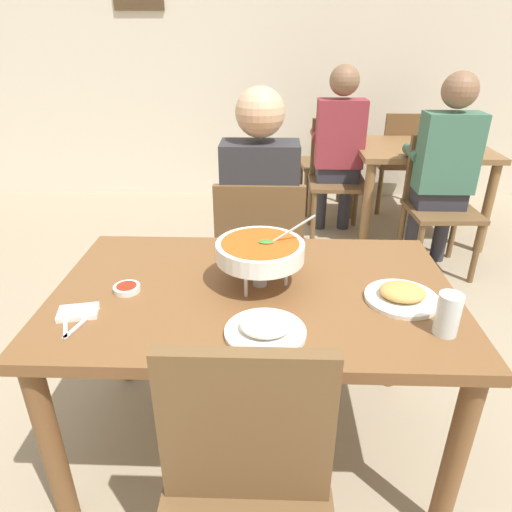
# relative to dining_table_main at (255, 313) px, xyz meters

# --- Properties ---
(ground_plane) EXTENTS (16.00, 16.00, 0.00)m
(ground_plane) POSITION_rel_dining_table_main_xyz_m (0.00, 0.00, -0.62)
(ground_plane) COLOR gray
(cafe_rear_partition) EXTENTS (10.00, 0.10, 3.00)m
(cafe_rear_partition) POSITION_rel_dining_table_main_xyz_m (0.00, 3.22, 0.88)
(cafe_rear_partition) COLOR beige
(cafe_rear_partition) RESTS_ON ground_plane
(dining_table_main) EXTENTS (1.37, 0.85, 0.72)m
(dining_table_main) POSITION_rel_dining_table_main_xyz_m (0.00, 0.00, 0.00)
(dining_table_main) COLOR brown
(dining_table_main) RESTS_ON ground_plane
(chair_diner_main) EXTENTS (0.44, 0.44, 0.90)m
(chair_diner_main) POSITION_rel_dining_table_main_xyz_m (-0.00, 0.71, -0.11)
(chair_diner_main) COLOR brown
(chair_diner_main) RESTS_ON ground_plane
(diner_main) EXTENTS (0.40, 0.45, 1.31)m
(diner_main) POSITION_rel_dining_table_main_xyz_m (0.00, 0.74, 0.12)
(diner_main) COLOR #2D2D38
(diner_main) RESTS_ON ground_plane
(curry_bowl) EXTENTS (0.33, 0.30, 0.26)m
(curry_bowl) POSITION_rel_dining_table_main_xyz_m (0.02, 0.03, 0.23)
(curry_bowl) COLOR silver
(curry_bowl) RESTS_ON dining_table_main
(rice_plate) EXTENTS (0.24, 0.24, 0.06)m
(rice_plate) POSITION_rel_dining_table_main_xyz_m (0.04, -0.26, 0.12)
(rice_plate) COLOR white
(rice_plate) RESTS_ON dining_table_main
(appetizer_plate) EXTENTS (0.24, 0.24, 0.06)m
(appetizer_plate) POSITION_rel_dining_table_main_xyz_m (0.49, -0.06, 0.12)
(appetizer_plate) COLOR white
(appetizer_plate) RESTS_ON dining_table_main
(sauce_dish) EXTENTS (0.09, 0.09, 0.02)m
(sauce_dish) POSITION_rel_dining_table_main_xyz_m (-0.43, -0.03, 0.11)
(sauce_dish) COLOR white
(sauce_dish) RESTS_ON dining_table_main
(napkin_folded) EXTENTS (0.13, 0.10, 0.02)m
(napkin_folded) POSITION_rel_dining_table_main_xyz_m (-0.55, -0.18, 0.11)
(napkin_folded) COLOR white
(napkin_folded) RESTS_ON dining_table_main
(fork_utensil) EXTENTS (0.08, 0.16, 0.01)m
(fork_utensil) POSITION_rel_dining_table_main_xyz_m (-0.57, -0.23, 0.10)
(fork_utensil) COLOR silver
(fork_utensil) RESTS_ON dining_table_main
(spoon_utensil) EXTENTS (0.06, 0.17, 0.01)m
(spoon_utensil) POSITION_rel_dining_table_main_xyz_m (-0.52, -0.23, 0.10)
(spoon_utensil) COLOR silver
(spoon_utensil) RESTS_ON dining_table_main
(drink_glass) EXTENTS (0.07, 0.07, 0.13)m
(drink_glass) POSITION_rel_dining_table_main_xyz_m (0.57, -0.24, 0.16)
(drink_glass) COLOR silver
(drink_glass) RESTS_ON dining_table_main
(dining_table_far) EXTENTS (1.00, 0.80, 0.72)m
(dining_table_far) POSITION_rel_dining_table_main_xyz_m (1.21, 2.20, -0.03)
(dining_table_far) COLOR brown
(dining_table_far) RESTS_ON ground_plane
(chair_bg_left) EXTENTS (0.46, 0.46, 0.90)m
(chair_bg_left) POSITION_rel_dining_table_main_xyz_m (1.20, 1.65, -0.11)
(chair_bg_left) COLOR brown
(chair_bg_left) RESTS_ON ground_plane
(chair_bg_middle) EXTENTS (0.45, 0.45, 0.90)m
(chair_bg_middle) POSITION_rel_dining_table_main_xyz_m (0.58, 2.25, -0.11)
(chair_bg_middle) COLOR brown
(chair_bg_middle) RESTS_ON ground_plane
(chair_bg_right) EXTENTS (0.47, 0.47, 0.90)m
(chair_bg_right) POSITION_rel_dining_table_main_xyz_m (0.64, 2.77, -0.11)
(chair_bg_right) COLOR brown
(chair_bg_right) RESTS_ON ground_plane
(chair_bg_corner) EXTENTS (0.45, 0.45, 0.90)m
(chair_bg_corner) POSITION_rel_dining_table_main_xyz_m (1.23, 2.73, -0.11)
(chair_bg_corner) COLOR brown
(chair_bg_corner) RESTS_ON ground_plane
(patron_bg_left) EXTENTS (0.40, 0.45, 1.31)m
(patron_bg_left) POSITION_rel_dining_table_main_xyz_m (1.18, 1.62, 0.12)
(patron_bg_left) COLOR #2D2D38
(patron_bg_left) RESTS_ON ground_plane
(patron_bg_middle) EXTENTS (0.40, 0.45, 1.31)m
(patron_bg_middle) POSITION_rel_dining_table_main_xyz_m (0.57, 2.21, 0.12)
(patron_bg_middle) COLOR #2D2D38
(patron_bg_middle) RESTS_ON ground_plane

